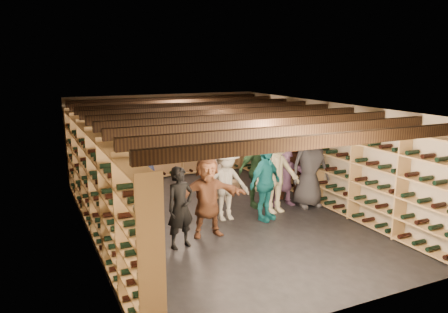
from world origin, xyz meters
name	(u,v)px	position (x,y,z in m)	size (l,w,h in m)	color
ground	(221,217)	(0.00, 0.00, 0.00)	(8.00, 8.00, 0.00)	black
walls	(221,163)	(0.00, 0.00, 1.20)	(5.52, 8.02, 2.40)	#BFAF94
ceiling	(221,107)	(0.00, 0.00, 2.40)	(5.50, 8.00, 0.01)	#BDB3A2
ceiling_joists	(221,113)	(0.00, 0.00, 2.26)	(5.40, 7.12, 0.18)	black
wine_rack_left	(97,183)	(-2.57, 0.00, 1.08)	(0.32, 7.50, 2.15)	tan
wine_rack_right	(319,158)	(2.57, 0.00, 1.08)	(0.32, 7.50, 2.15)	tan
wine_rack_back	(166,140)	(0.00, 3.83, 1.07)	(4.70, 0.30, 2.15)	tan
crate_stack_left	(141,185)	(-1.22, 2.07, 0.34)	(0.53, 0.39, 0.68)	tan
crate_stack_right	(214,187)	(0.47, 1.40, 0.26)	(0.55, 0.41, 0.51)	tan
crate_loose	(229,185)	(1.15, 1.98, 0.09)	(0.50, 0.33, 0.17)	tan
person_0	(136,216)	(-2.18, -1.41, 0.82)	(0.80, 0.52, 1.65)	black
person_1	(180,208)	(-1.30, -1.11, 0.75)	(0.55, 0.36, 1.50)	black
person_3	(277,172)	(1.25, -0.24, 0.93)	(1.20, 0.69, 1.86)	beige
person_4	(265,184)	(0.79, -0.54, 0.80)	(0.94, 0.39, 1.60)	#187781
person_5	(208,196)	(-0.65, -0.82, 0.79)	(1.47, 0.47, 1.58)	brown
person_6	(141,177)	(-1.49, 0.95, 0.83)	(0.81, 0.53, 1.66)	#1D2541
person_7	(221,173)	(0.41, 0.87, 0.75)	(0.54, 0.36, 1.49)	gray
person_8	(296,167)	(2.18, 0.37, 0.82)	(0.80, 0.62, 1.64)	#442214
person_9	(226,184)	(0.04, -0.18, 0.80)	(1.03, 0.59, 1.60)	#B9B6A9
person_10	(258,170)	(1.08, 0.31, 0.87)	(1.02, 0.42, 1.73)	#264A29
person_11	(284,175)	(1.66, 0.12, 0.74)	(1.37, 0.44, 1.48)	#896090
person_12	(310,167)	(2.18, -0.18, 0.94)	(0.92, 0.60, 1.89)	#37373C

